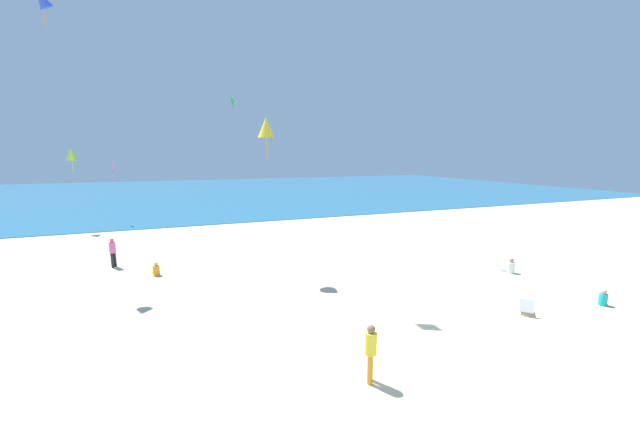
{
  "coord_description": "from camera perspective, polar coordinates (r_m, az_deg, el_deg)",
  "views": [
    {
      "loc": [
        -6.71,
        -9.01,
        5.9
      ],
      "look_at": [
        0.0,
        7.92,
        2.53
      ],
      "focal_mm": 21.07,
      "sensor_mm": 36.0,
      "label": 1
    }
  ],
  "objects": [
    {
      "name": "ground_plane",
      "position": [
        21.0,
        -2.1,
        -5.83
      ],
      "size": [
        120.0,
        120.0,
        0.0
      ],
      "primitive_type": "plane",
      "color": "beige"
    },
    {
      "name": "ocean_water",
      "position": [
        63.16,
        -15.47,
        4.77
      ],
      "size": [
        120.0,
        60.0,
        0.05
      ],
      "primitive_type": "cube",
      "color": "#236084",
      "rests_on": "ground_plane"
    },
    {
      "name": "beach_chair_far_left",
      "position": [
        16.31,
        28.82,
        -11.04
      ],
      "size": [
        0.81,
        0.8,
        0.62
      ],
      "rotation": [
        0.0,
        0.0,
        0.74
      ],
      "color": "white",
      "rests_on": "ground_plane"
    },
    {
      "name": "person_0",
      "position": [
        21.4,
        26.89,
        -5.88
      ],
      "size": [
        0.58,
        0.7,
        0.78
      ],
      "rotation": [
        0.0,
        0.0,
        2.05
      ],
      "color": "white",
      "rests_on": "ground_plane"
    },
    {
      "name": "person_1",
      "position": [
        10.34,
        7.69,
        -18.36
      ],
      "size": [
        0.44,
        0.44,
        1.6
      ],
      "rotation": [
        0.0,
        0.0,
        2.54
      ],
      "color": "orange",
      "rests_on": "ground_plane"
    },
    {
      "name": "person_2",
      "position": [
        20.43,
        -23.63,
        -6.45
      ],
      "size": [
        0.42,
        0.6,
        0.69
      ],
      "rotation": [
        0.0,
        0.0,
        1.82
      ],
      "color": "orange",
      "rests_on": "ground_plane"
    },
    {
      "name": "person_3",
      "position": [
        18.93,
        37.06,
        -9.09
      ],
      "size": [
        0.58,
        0.53,
        0.65
      ],
      "rotation": [
        0.0,
        0.0,
        0.63
      ],
      "color": "#19ADB2",
      "rests_on": "ground_plane"
    },
    {
      "name": "person_4",
      "position": [
        22.69,
        -28.96,
        -3.55
      ],
      "size": [
        0.44,
        0.44,
        1.58
      ],
      "rotation": [
        0.0,
        0.0,
        5.63
      ],
      "color": "black",
      "rests_on": "ground_plane"
    },
    {
      "name": "kite_lime",
      "position": [
        34.75,
        -33.59,
        8.84
      ],
      "size": [
        0.72,
        0.96,
        1.93
      ],
      "rotation": [
        0.0,
        0.0,
        3.14
      ],
      "color": "#99DB33"
    },
    {
      "name": "kite_magenta",
      "position": [
        36.59,
        -28.89,
        7.38
      ],
      "size": [
        0.21,
        1.04,
        1.67
      ],
      "rotation": [
        0.0,
        0.0,
        4.91
      ],
      "color": "#DB3DA8"
    },
    {
      "name": "kite_green",
      "position": [
        37.29,
        -13.12,
        17.72
      ],
      "size": [
        0.33,
        1.01,
        1.27
      ],
      "rotation": [
        0.0,
        0.0,
        1.44
      ],
      "color": "green"
    },
    {
      "name": "kite_yellow",
      "position": [
        18.44,
        -8.2,
        14.31
      ],
      "size": [
        0.86,
        0.91,
        2.02
      ],
      "rotation": [
        0.0,
        0.0,
        0.1
      ],
      "color": "yellow"
    }
  ]
}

